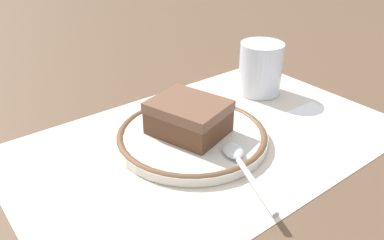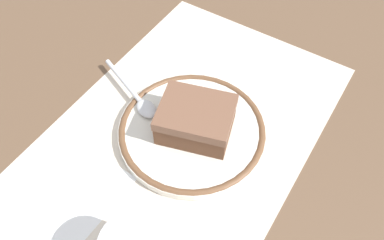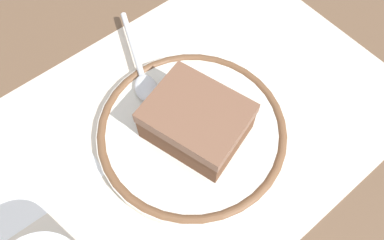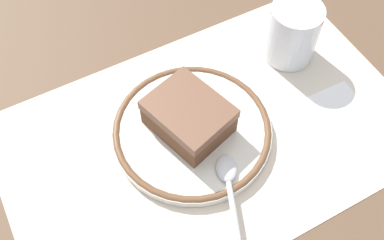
{
  "view_description": "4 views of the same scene",
  "coord_description": "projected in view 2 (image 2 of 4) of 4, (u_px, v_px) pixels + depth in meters",
  "views": [
    {
      "loc": [
        0.3,
        0.35,
        0.29
      ],
      "look_at": [
        0.02,
        -0.01,
        0.03
      ],
      "focal_mm": 36.9,
      "sensor_mm": 36.0,
      "label": 1
    },
    {
      "loc": [
        -0.25,
        -0.18,
        0.46
      ],
      "look_at": [
        0.02,
        -0.01,
        0.03
      ],
      "focal_mm": 36.74,
      "sensor_mm": 36.0,
      "label": 2
    },
    {
      "loc": [
        -0.1,
        -0.16,
        0.38
      ],
      "look_at": [
        0.02,
        -0.01,
        0.03
      ],
      "focal_mm": 36.06,
      "sensor_mm": 36.0,
      "label": 3
    },
    {
      "loc": [
        0.16,
        0.25,
        0.51
      ],
      "look_at": [
        0.02,
        -0.01,
        0.03
      ],
      "focal_mm": 42.3,
      "sensor_mm": 36.0,
      "label": 4
    }
  ],
  "objects": [
    {
      "name": "plate",
      "position": [
        192.0,
        130.0,
        0.55
      ],
      "size": [
        0.21,
        0.21,
        0.01
      ],
      "color": "silver",
      "rests_on": "placemat"
    },
    {
      "name": "cake_slice",
      "position": [
        196.0,
        119.0,
        0.52
      ],
      "size": [
        0.1,
        0.12,
        0.05
      ],
      "color": "brown",
      "rests_on": "plate"
    },
    {
      "name": "napkin",
      "position": [
        65.0,
        190.0,
        0.5
      ],
      "size": [
        0.14,
        0.14,
        0.0
      ],
      "primitive_type": "cube",
      "rotation": [
        0.0,
        0.0,
        6.25
      ],
      "color": "white",
      "rests_on": "placemat"
    },
    {
      "name": "placemat",
      "position": [
        177.0,
        140.0,
        0.55
      ],
      "size": [
        0.53,
        0.33,
        0.0
      ],
      "primitive_type": "cube",
      "color": "beige",
      "rests_on": "ground_plane"
    },
    {
      "name": "spoon",
      "position": [
        138.0,
        98.0,
        0.57
      ],
      "size": [
        0.07,
        0.13,
        0.01
      ],
      "color": "silver",
      "rests_on": "plate"
    },
    {
      "name": "ground_plane",
      "position": [
        177.0,
        140.0,
        0.55
      ],
      "size": [
        2.4,
        2.4,
        0.0
      ],
      "primitive_type": "plane",
      "color": "brown"
    }
  ]
}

